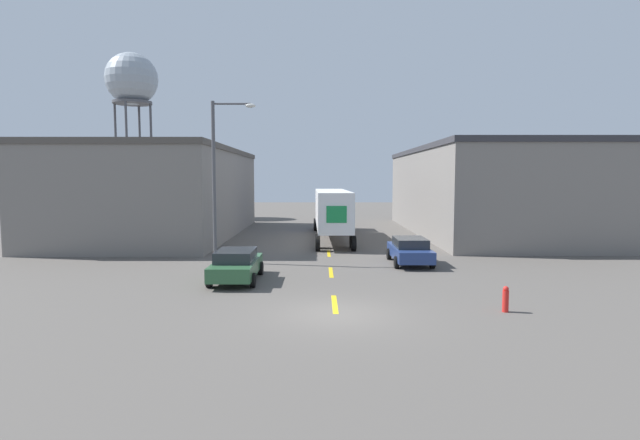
{
  "coord_description": "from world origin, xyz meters",
  "views": [
    {
      "loc": [
        -0.55,
        -17.08,
        4.74
      ],
      "look_at": [
        -0.62,
        13.94,
        2.12
      ],
      "focal_mm": 28.0,
      "sensor_mm": 36.0,
      "label": 1
    }
  ],
  "objects_px": {
    "semi_truck": "(332,209)",
    "parked_car_right_mid": "(411,250)",
    "street_lamp": "(220,171)",
    "fire_hydrant": "(507,299)",
    "water_tower": "(133,81)",
    "parked_car_left_near": "(237,264)"
  },
  "relations": [
    {
      "from": "street_lamp",
      "to": "water_tower",
      "type": "bearing_deg",
      "value": 117.23
    },
    {
      "from": "street_lamp",
      "to": "fire_hydrant",
      "type": "height_order",
      "value": "street_lamp"
    },
    {
      "from": "parked_car_left_near",
      "to": "water_tower",
      "type": "distance_m",
      "value": 44.55
    },
    {
      "from": "parked_car_left_near",
      "to": "street_lamp",
      "type": "xyz_separation_m",
      "value": [
        -1.77,
        5.04,
        4.36
      ]
    },
    {
      "from": "parked_car_left_near",
      "to": "fire_hydrant",
      "type": "xyz_separation_m",
      "value": [
        10.44,
        -5.38,
        -0.3
      ]
    },
    {
      "from": "parked_car_right_mid",
      "to": "water_tower",
      "type": "relative_size",
      "value": 0.24
    },
    {
      "from": "semi_truck",
      "to": "street_lamp",
      "type": "height_order",
      "value": "street_lamp"
    },
    {
      "from": "street_lamp",
      "to": "fire_hydrant",
      "type": "bearing_deg",
      "value": -40.46
    },
    {
      "from": "water_tower",
      "to": "fire_hydrant",
      "type": "height_order",
      "value": "water_tower"
    },
    {
      "from": "parked_car_right_mid",
      "to": "fire_hydrant",
      "type": "xyz_separation_m",
      "value": [
        1.61,
        -9.96,
        -0.3
      ]
    },
    {
      "from": "semi_truck",
      "to": "parked_car_left_near",
      "type": "distance_m",
      "value": 17.18
    },
    {
      "from": "fire_hydrant",
      "to": "parked_car_right_mid",
      "type": "bearing_deg",
      "value": 99.17
    },
    {
      "from": "semi_truck",
      "to": "fire_hydrant",
      "type": "relative_size",
      "value": 17.13
    },
    {
      "from": "water_tower",
      "to": "parked_car_right_mid",
      "type": "bearing_deg",
      "value": -50.32
    },
    {
      "from": "semi_truck",
      "to": "water_tower",
      "type": "distance_m",
      "value": 34.27
    },
    {
      "from": "semi_truck",
      "to": "parked_car_right_mid",
      "type": "xyz_separation_m",
      "value": [
        4.09,
        -11.86,
        -1.55
      ]
    },
    {
      "from": "semi_truck",
      "to": "water_tower",
      "type": "xyz_separation_m",
      "value": [
        -23.21,
        21.04,
        13.88
      ]
    },
    {
      "from": "parked_car_right_mid",
      "to": "parked_car_left_near",
      "type": "height_order",
      "value": "same"
    },
    {
      "from": "parked_car_right_mid",
      "to": "street_lamp",
      "type": "distance_m",
      "value": 11.47
    },
    {
      "from": "parked_car_right_mid",
      "to": "street_lamp",
      "type": "relative_size",
      "value": 0.52
    },
    {
      "from": "semi_truck",
      "to": "water_tower",
      "type": "relative_size",
      "value": 0.82
    },
    {
      "from": "semi_truck",
      "to": "fire_hydrant",
      "type": "xyz_separation_m",
      "value": [
        5.7,
        -21.82,
        -1.86
      ]
    }
  ]
}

